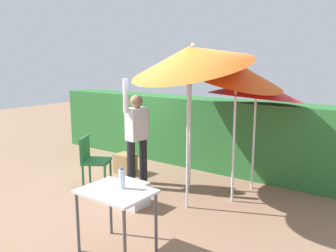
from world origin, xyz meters
name	(u,v)px	position (x,y,z in m)	size (l,w,h in m)	color
ground_plane	(157,194)	(0.00, 0.00, 0.00)	(24.00, 24.00, 0.00)	#937056
hedge_row	(212,134)	(0.00, 1.83, 0.71)	(8.00, 0.70, 1.42)	#2D7033
umbrella_rainbow	(191,64)	(0.27, 0.56, 2.12)	(1.94, 1.89, 2.57)	silver
umbrella_orange	(238,73)	(1.13, 0.48, 1.99)	(1.44, 1.41, 2.32)	silver
umbrella_yellow	(190,58)	(0.72, -0.17, 2.21)	(1.78, 1.76, 2.62)	silver
umbrella_navy	(256,89)	(1.15, 1.17, 1.71)	(1.59, 1.59, 1.97)	silver
person_vendor	(137,133)	(-0.55, 0.14, 0.93)	(0.27, 0.56, 1.88)	black
chair_plastic	(92,158)	(-1.12, -0.37, 0.51)	(0.60, 0.60, 0.89)	#236633
cooler_box	(130,194)	(-0.08, -0.59, 0.18)	(0.52, 0.36, 0.36)	silver
crate_cardboard	(125,163)	(-1.19, 0.52, 0.19)	(0.36, 0.32, 0.38)	#9E7A4C
folding_table	(116,198)	(0.68, -1.65, 0.65)	(0.80, 0.60, 0.74)	#4C4C51
bottle_water	(122,179)	(0.70, -1.56, 0.86)	(0.07, 0.07, 0.24)	silver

